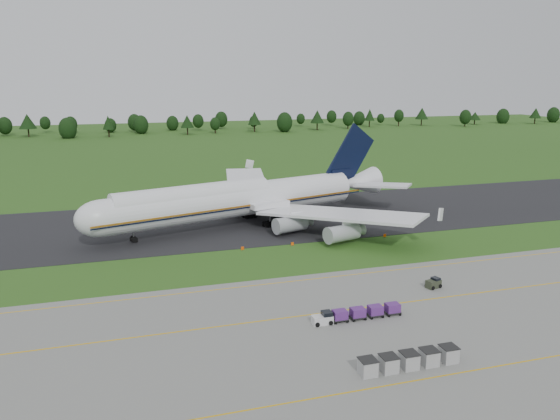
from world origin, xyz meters
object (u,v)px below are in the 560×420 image
object	(u,v)px
aircraft	(241,199)
edge_markers	(316,242)
uld_row	(409,360)
baggage_train	(356,314)
utility_cart	(433,284)

from	to	relation	value
aircraft	edge_markers	bearing A→B (deg)	-57.72
aircraft	edge_markers	distance (m)	20.28
uld_row	edge_markers	size ratio (longest dim) A/B	0.40
baggage_train	uld_row	xyz separation A→B (m)	(0.42, -12.61, 0.11)
edge_markers	baggage_train	bearing A→B (deg)	-101.81
aircraft	baggage_train	bearing A→B (deg)	-85.69
utility_cart	aircraft	bearing A→B (deg)	114.24
utility_cart	baggage_train	bearing A→B (deg)	-156.84
uld_row	edge_markers	distance (m)	45.40
aircraft	utility_cart	size ratio (longest dim) A/B	29.49
baggage_train	aircraft	bearing A→B (deg)	94.31
baggage_train	edge_markers	world-z (taller)	baggage_train
baggage_train	utility_cart	distance (m)	16.71
baggage_train	uld_row	size ratio (longest dim) A/B	1.05
uld_row	aircraft	bearing A→B (deg)	93.81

